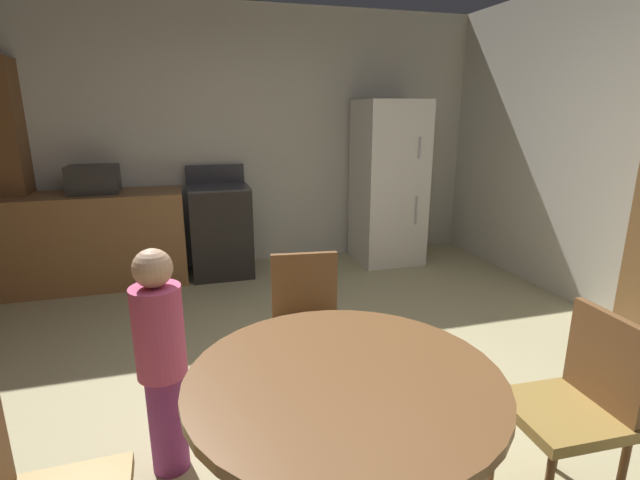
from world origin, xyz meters
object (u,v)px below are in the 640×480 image
chair_east (576,401)px  chair_north (307,321)px  microwave (94,179)px  oven_range (220,230)px  person_child (161,358)px  refrigerator (388,183)px  dining_table (344,416)px

chair_east → chair_north: bearing=-47.2°
chair_north → microwave: bearing=-142.7°
oven_range → microwave: (-1.13, -0.00, 0.56)m
chair_east → person_child: person_child is taller
chair_north → oven_range: bearing=-166.2°
refrigerator → dining_table: bearing=-116.5°
chair_north → chair_east: size_ratio=1.00×
person_child → refrigerator: bearing=94.6°
dining_table → person_child: bearing=135.0°
refrigerator → person_child: size_ratio=1.61×
microwave → oven_range: bearing=0.2°
refrigerator → person_child: (-2.32, -2.72, -0.30)m
dining_table → chair_north: (0.12, 0.99, -0.10)m
oven_range → chair_east: oven_range is taller
microwave → person_child: (0.64, -2.77, -0.45)m
chair_east → dining_table: bearing=0.0°
oven_range → microwave: size_ratio=2.50×
refrigerator → chair_north: size_ratio=2.02×
oven_range → refrigerator: size_ratio=0.62×
refrigerator → person_child: 3.58m
refrigerator → chair_north: (-1.55, -2.37, -0.38)m
microwave → chair_north: size_ratio=0.51×
microwave → person_child: 2.88m
chair_north → chair_east: (0.87, -1.04, 0.00)m
refrigerator → chair_east: size_ratio=2.02×
oven_range → person_child: (-0.48, -2.77, 0.11)m
microwave → chair_east: 4.18m
refrigerator → microwave: bearing=179.0°
microwave → dining_table: 3.67m
oven_range → microwave: microwave is taller
oven_range → chair_east: 3.65m
refrigerator → chair_east: refrigerator is taller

